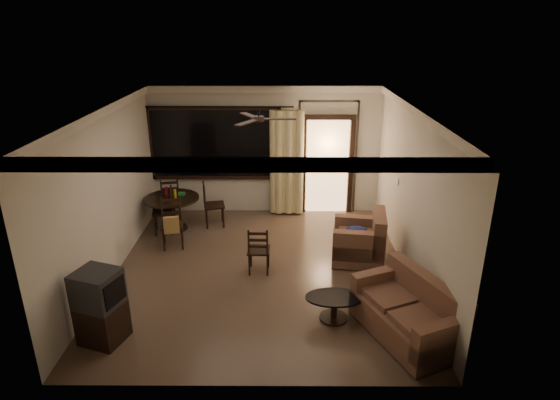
{
  "coord_description": "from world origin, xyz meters",
  "views": [
    {
      "loc": [
        0.36,
        -7.14,
        4.06
      ],
      "look_at": [
        0.32,
        0.2,
        1.24
      ],
      "focal_mm": 30.0,
      "sensor_mm": 36.0,
      "label": 1
    }
  ],
  "objects_px": {
    "dining_table": "(172,204)",
    "side_chair": "(259,258)",
    "armchair": "(362,241)",
    "coffee_table": "(334,304)",
    "dining_chair_east": "(214,213)",
    "dining_chair_south": "(173,232)",
    "dining_chair_west": "(164,219)",
    "dining_chair_north": "(172,206)",
    "sofa": "(409,314)",
    "tv_cabinet": "(100,307)"
  },
  "relations": [
    {
      "from": "tv_cabinet",
      "to": "dining_chair_east",
      "type": "bearing_deg",
      "value": 94.78
    },
    {
      "from": "dining_table",
      "to": "armchair",
      "type": "relative_size",
      "value": 1.09
    },
    {
      "from": "dining_chair_east",
      "to": "side_chair",
      "type": "xyz_separation_m",
      "value": [
        1.04,
        -1.95,
        -0.03
      ]
    },
    {
      "from": "dining_chair_north",
      "to": "dining_chair_south",
      "type": "bearing_deg",
      "value": 91.69
    },
    {
      "from": "dining_chair_west",
      "to": "dining_chair_south",
      "type": "bearing_deg",
      "value": 13.65
    },
    {
      "from": "dining_chair_west",
      "to": "sofa",
      "type": "height_order",
      "value": "dining_chair_west"
    },
    {
      "from": "dining_table",
      "to": "dining_chair_west",
      "type": "relative_size",
      "value": 1.17
    },
    {
      "from": "dining_chair_north",
      "to": "armchair",
      "type": "relative_size",
      "value": 0.94
    },
    {
      "from": "sofa",
      "to": "dining_chair_south",
      "type": "bearing_deg",
      "value": 121.63
    },
    {
      "from": "coffee_table",
      "to": "dining_chair_south",
      "type": "bearing_deg",
      "value": 140.87
    },
    {
      "from": "dining_chair_east",
      "to": "sofa",
      "type": "distance_m",
      "value": 4.85
    },
    {
      "from": "dining_chair_south",
      "to": "tv_cabinet",
      "type": "bearing_deg",
      "value": -108.38
    },
    {
      "from": "dining_chair_west",
      "to": "sofa",
      "type": "bearing_deg",
      "value": 39.4
    },
    {
      "from": "dining_chair_north",
      "to": "armchair",
      "type": "bearing_deg",
      "value": 142.04
    },
    {
      "from": "dining_chair_east",
      "to": "armchair",
      "type": "relative_size",
      "value": 0.94
    },
    {
      "from": "dining_chair_south",
      "to": "side_chair",
      "type": "distance_m",
      "value": 1.93
    },
    {
      "from": "dining_chair_west",
      "to": "coffee_table",
      "type": "height_order",
      "value": "dining_chair_west"
    },
    {
      "from": "dining_chair_south",
      "to": "sofa",
      "type": "height_order",
      "value": "dining_chair_south"
    },
    {
      "from": "tv_cabinet",
      "to": "coffee_table",
      "type": "relative_size",
      "value": 1.24
    },
    {
      "from": "dining_chair_west",
      "to": "dining_chair_north",
      "type": "relative_size",
      "value": 1.0
    },
    {
      "from": "dining_chair_east",
      "to": "dining_chair_north",
      "type": "distance_m",
      "value": 1.04
    },
    {
      "from": "dining_table",
      "to": "side_chair",
      "type": "height_order",
      "value": "dining_table"
    },
    {
      "from": "dining_chair_east",
      "to": "sofa",
      "type": "bearing_deg",
      "value": -150.91
    },
    {
      "from": "dining_chair_west",
      "to": "tv_cabinet",
      "type": "relative_size",
      "value": 0.91
    },
    {
      "from": "dining_table",
      "to": "side_chair",
      "type": "xyz_separation_m",
      "value": [
        1.86,
        -1.78,
        -0.29
      ]
    },
    {
      "from": "dining_chair_west",
      "to": "dining_chair_east",
      "type": "bearing_deg",
      "value": 97.71
    },
    {
      "from": "dining_chair_west",
      "to": "dining_chair_south",
      "type": "height_order",
      "value": "same"
    },
    {
      "from": "tv_cabinet",
      "to": "sofa",
      "type": "bearing_deg",
      "value": 20.97
    },
    {
      "from": "dining_table",
      "to": "dining_chair_west",
      "type": "height_order",
      "value": "dining_chair_west"
    },
    {
      "from": "dining_chair_south",
      "to": "armchair",
      "type": "relative_size",
      "value": 0.94
    },
    {
      "from": "armchair",
      "to": "coffee_table",
      "type": "height_order",
      "value": "armchair"
    },
    {
      "from": "dining_chair_north",
      "to": "armchair",
      "type": "height_order",
      "value": "dining_chair_north"
    },
    {
      "from": "tv_cabinet",
      "to": "side_chair",
      "type": "distance_m",
      "value": 2.75
    },
    {
      "from": "armchair",
      "to": "dining_chair_east",
      "type": "bearing_deg",
      "value": 160.51
    },
    {
      "from": "dining_chair_north",
      "to": "sofa",
      "type": "bearing_deg",
      "value": 124.01
    },
    {
      "from": "coffee_table",
      "to": "side_chair",
      "type": "relative_size",
      "value": 0.98
    },
    {
      "from": "dining_table",
      "to": "dining_chair_north",
      "type": "xyz_separation_m",
      "value": [
        -0.16,
        0.54,
        -0.27
      ]
    },
    {
      "from": "dining_chair_east",
      "to": "dining_chair_south",
      "type": "xyz_separation_m",
      "value": [
        -0.65,
        -1.01,
        0.02
      ]
    },
    {
      "from": "dining_chair_south",
      "to": "tv_cabinet",
      "type": "xyz_separation_m",
      "value": [
        -0.33,
        -2.8,
        0.22
      ]
    },
    {
      "from": "dining_table",
      "to": "tv_cabinet",
      "type": "xyz_separation_m",
      "value": [
        -0.16,
        -3.64,
        -0.02
      ]
    },
    {
      "from": "dining_table",
      "to": "side_chair",
      "type": "relative_size",
      "value": 1.29
    },
    {
      "from": "tv_cabinet",
      "to": "coffee_table",
      "type": "height_order",
      "value": "tv_cabinet"
    },
    {
      "from": "tv_cabinet",
      "to": "sofa",
      "type": "distance_m",
      "value": 4.15
    },
    {
      "from": "dining_chair_west",
      "to": "dining_table",
      "type": "bearing_deg",
      "value": 128.05
    },
    {
      "from": "side_chair",
      "to": "coffee_table",
      "type": "bearing_deg",
      "value": 131.56
    },
    {
      "from": "dining_chair_west",
      "to": "armchair",
      "type": "height_order",
      "value": "dining_chair_west"
    },
    {
      "from": "dining_chair_north",
      "to": "sofa",
      "type": "distance_m",
      "value": 5.79
    },
    {
      "from": "tv_cabinet",
      "to": "armchair",
      "type": "distance_m",
      "value": 4.46
    },
    {
      "from": "dining_table",
      "to": "dining_chair_south",
      "type": "distance_m",
      "value": 0.89
    },
    {
      "from": "armchair",
      "to": "side_chair",
      "type": "relative_size",
      "value": 1.18
    }
  ]
}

